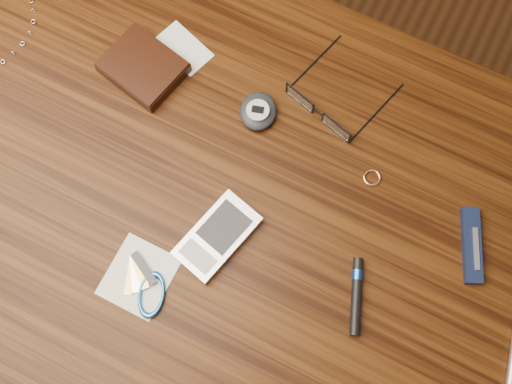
% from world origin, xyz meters
% --- Properties ---
extents(ground, '(3.80, 3.80, 0.00)m').
position_xyz_m(ground, '(0.00, 0.00, 0.00)').
color(ground, '#472814').
rests_on(ground, ground).
extents(desk, '(1.00, 0.70, 0.75)m').
position_xyz_m(desk, '(0.00, 0.00, 0.65)').
color(desk, '#361C08').
rests_on(desk, ground).
extents(wallet_and_card, '(0.14, 0.15, 0.02)m').
position_xyz_m(wallet_and_card, '(-0.19, 0.13, 0.76)').
color(wallet_and_card, black).
rests_on(wallet_and_card, desk).
extents(eyeglasses, '(0.15, 0.15, 0.03)m').
position_xyz_m(eyeglasses, '(0.06, 0.18, 0.76)').
color(eyeglasses, black).
rests_on(eyeglasses, desk).
extents(gold_ring, '(0.03, 0.03, 0.00)m').
position_xyz_m(gold_ring, '(0.17, 0.12, 0.75)').
color(gold_ring, '#EAB67A').
rests_on(gold_ring, desk).
extents(pda_phone, '(0.09, 0.12, 0.02)m').
position_xyz_m(pda_phone, '(0.02, -0.05, 0.76)').
color(pda_phone, silver).
rests_on(pda_phone, desk).
extents(pedometer, '(0.07, 0.07, 0.02)m').
position_xyz_m(pedometer, '(-0.01, 0.14, 0.76)').
color(pedometer, '#20222B').
rests_on(pedometer, desk).
extents(notepad_keys, '(0.10, 0.09, 0.01)m').
position_xyz_m(notepad_keys, '(-0.03, -0.14, 0.75)').
color(notepad_keys, silver).
rests_on(notepad_keys, desk).
extents(pocket_knife, '(0.06, 0.10, 0.01)m').
position_xyz_m(pocket_knife, '(0.32, 0.09, 0.76)').
color(pocket_knife, '#0D1835').
rests_on(pocket_knife, desk).
extents(black_blue_pen, '(0.05, 0.10, 0.01)m').
position_xyz_m(black_blue_pen, '(0.21, -0.03, 0.76)').
color(black_blue_pen, black).
rests_on(black_blue_pen, desk).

